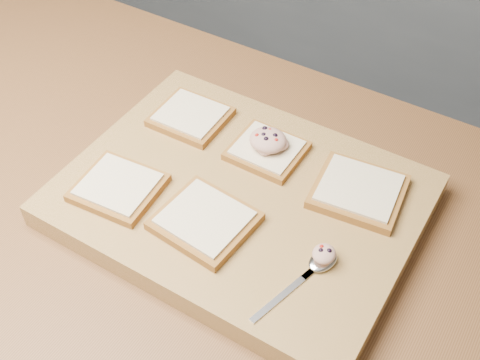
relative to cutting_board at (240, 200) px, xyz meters
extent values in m
cube|color=slate|center=(-0.06, -0.01, -0.50)|extent=(1.90, 0.75, 0.84)
cube|color=brown|center=(-0.06, -0.01, -0.05)|extent=(2.00, 0.80, 0.06)
cube|color=slate|center=(-0.06, 1.42, -0.47)|extent=(3.60, 0.60, 0.90)
cube|color=#AB7E49|center=(0.00, 0.00, 0.00)|extent=(0.53, 0.40, 0.04)
cube|color=#976427|center=(-0.16, 0.10, 0.03)|extent=(0.12, 0.11, 0.01)
cube|color=#FAECBE|center=(-0.16, 0.10, 0.04)|extent=(0.10, 0.10, 0.00)
cube|color=#976427|center=(-0.01, 0.09, 0.03)|extent=(0.11, 0.10, 0.01)
cube|color=#FAECBE|center=(-0.01, 0.09, 0.04)|extent=(0.10, 0.09, 0.00)
cube|color=#976427|center=(0.16, 0.09, 0.03)|extent=(0.14, 0.14, 0.01)
cube|color=#FAECBE|center=(0.16, 0.09, 0.04)|extent=(0.13, 0.12, 0.00)
cube|color=#976427|center=(-0.16, -0.10, 0.03)|extent=(0.13, 0.12, 0.01)
cube|color=#FAECBE|center=(-0.16, -0.10, 0.04)|extent=(0.11, 0.10, 0.00)
cube|color=#976427|center=(-0.01, -0.08, 0.03)|extent=(0.14, 0.13, 0.01)
cube|color=#FAECBE|center=(-0.01, -0.08, 0.04)|extent=(0.12, 0.11, 0.00)
ellipsoid|color=tan|center=(-0.01, 0.09, 0.05)|extent=(0.06, 0.06, 0.03)
sphere|color=black|center=(0.00, 0.10, 0.06)|extent=(0.01, 0.01, 0.01)
sphere|color=black|center=(-0.02, 0.10, 0.06)|extent=(0.01, 0.01, 0.01)
sphere|color=black|center=(0.00, 0.08, 0.06)|extent=(0.01, 0.01, 0.01)
sphere|color=black|center=(-0.01, 0.09, 0.06)|extent=(0.01, 0.01, 0.01)
sphere|color=#A5140C|center=(0.01, 0.09, 0.06)|extent=(0.01, 0.01, 0.01)
sphere|color=#A5140C|center=(-0.01, 0.11, 0.06)|extent=(0.01, 0.01, 0.01)
sphere|color=#A5140C|center=(-0.02, 0.09, 0.06)|extent=(0.01, 0.01, 0.01)
ellipsoid|color=silver|center=(0.17, -0.05, 0.03)|extent=(0.04, 0.06, 0.01)
cube|color=silver|center=(0.16, -0.08, 0.02)|extent=(0.02, 0.03, 0.00)
cube|color=silver|center=(0.15, -0.13, 0.02)|extent=(0.04, 0.12, 0.00)
ellipsoid|color=tan|center=(0.17, -0.05, 0.04)|extent=(0.03, 0.04, 0.02)
sphere|color=black|center=(0.17, -0.05, 0.05)|extent=(0.01, 0.01, 0.01)
sphere|color=black|center=(0.16, -0.06, 0.05)|extent=(0.01, 0.01, 0.01)
sphere|color=#A5140C|center=(0.16, -0.05, 0.05)|extent=(0.01, 0.01, 0.01)
camera|label=1|loc=(0.33, -0.53, 0.70)|focal=45.00mm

